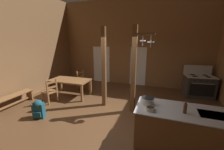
# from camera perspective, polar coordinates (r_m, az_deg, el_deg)

# --- Properties ---
(ground_plane) EXTENTS (8.56, 8.37, 0.10)m
(ground_plane) POSITION_cam_1_polar(r_m,az_deg,el_deg) (4.57, -2.77, -18.17)
(ground_plane) COLOR brown
(wall_back) EXTENTS (8.56, 0.14, 4.50)m
(wall_back) POSITION_cam_1_polar(r_m,az_deg,el_deg) (7.58, 8.19, 12.86)
(wall_back) COLOR brown
(wall_back) RESTS_ON ground_plane
(wall_left) EXTENTS (0.14, 8.37, 4.50)m
(wall_left) POSITION_cam_1_polar(r_m,az_deg,el_deg) (6.50, -38.03, 9.93)
(wall_left) COLOR brown
(wall_left) RESTS_ON ground_plane
(glazed_door_back_left) EXTENTS (1.00, 0.01, 2.05)m
(glazed_door_back_left) POSITION_cam_1_polar(r_m,az_deg,el_deg) (8.15, -4.38, 4.36)
(glazed_door_back_left) COLOR white
(glazed_door_back_left) RESTS_ON ground_plane
(glazed_panel_back_right) EXTENTS (0.84, 0.01, 2.05)m
(glazed_panel_back_right) POSITION_cam_1_polar(r_m,az_deg,el_deg) (7.57, 10.64, 3.41)
(glazed_panel_back_right) COLOR white
(glazed_panel_back_right) RESTS_ON ground_plane
(kitchen_island) EXTENTS (2.17, 0.99, 0.91)m
(kitchen_island) POSITION_cam_1_polar(r_m,az_deg,el_deg) (3.70, 27.69, -19.20)
(kitchen_island) COLOR brown
(kitchen_island) RESTS_ON ground_plane
(stove_range) EXTENTS (1.23, 0.93, 1.32)m
(stove_range) POSITION_cam_1_polar(r_m,az_deg,el_deg) (7.08, 32.07, -3.79)
(stove_range) COLOR #313131
(stove_range) RESTS_ON ground_plane
(support_post_with_pot_rack) EXTENTS (0.67, 0.21, 2.85)m
(support_post_with_pot_rack) POSITION_cam_1_polar(r_m,az_deg,el_deg) (4.49, 9.35, 2.82)
(support_post_with_pot_rack) COLOR brown
(support_post_with_pot_rack) RESTS_ON ground_plane
(support_post_center) EXTENTS (0.14, 0.14, 2.85)m
(support_post_center) POSITION_cam_1_polar(r_m,az_deg,el_deg) (4.97, -3.33, 2.87)
(support_post_center) COLOR brown
(support_post_center) RESTS_ON ground_plane
(dining_table) EXTENTS (1.72, 0.94, 0.74)m
(dining_table) POSITION_cam_1_polar(r_m,az_deg,el_deg) (6.30, -16.99, -2.59)
(dining_table) COLOR brown
(dining_table) RESTS_ON ground_plane
(ladderback_chair_near_window) EXTENTS (0.55, 0.55, 0.95)m
(ladderback_chair_near_window) POSITION_cam_1_polar(r_m,az_deg,el_deg) (5.95, -24.02, -6.21)
(ladderback_chair_near_window) COLOR olive
(ladderback_chair_near_window) RESTS_ON ground_plane
(ladderback_chair_by_post) EXTENTS (0.56, 0.56, 0.95)m
(ladderback_chair_by_post) POSITION_cam_1_polar(r_m,az_deg,el_deg) (7.01, -12.10, -2.33)
(ladderback_chair_by_post) COLOR olive
(ladderback_chair_by_post) RESTS_ON ground_plane
(bench_along_left_wall) EXTENTS (0.37, 1.52, 0.44)m
(bench_along_left_wall) POSITION_cam_1_polar(r_m,az_deg,el_deg) (6.30, -35.76, -8.02)
(bench_along_left_wall) COLOR brown
(bench_along_left_wall) RESTS_ON ground_plane
(backpack) EXTENTS (0.38, 0.37, 0.60)m
(backpack) POSITION_cam_1_polar(r_m,az_deg,el_deg) (5.02, -28.03, -12.09)
(backpack) COLOR #194756
(backpack) RESTS_ON ground_plane
(stockpot_on_counter) EXTENTS (0.35, 0.28, 0.17)m
(stockpot_on_counter) POSITION_cam_1_polar(r_m,az_deg,el_deg) (3.46, 14.56, -10.17)
(stockpot_on_counter) COLOR #B7BABF
(stockpot_on_counter) RESTS_ON kitchen_island
(mixing_bowl_on_counter) EXTENTS (0.21, 0.21, 0.07)m
(mixing_bowl_on_counter) POSITION_cam_1_polar(r_m,az_deg,el_deg) (3.21, 15.60, -13.21)
(mixing_bowl_on_counter) COLOR #B2A893
(mixing_bowl_on_counter) RESTS_ON kitchen_island
(bottle_tall_on_counter) EXTENTS (0.07, 0.07, 0.28)m
(bottle_tall_on_counter) POSITION_cam_1_polar(r_m,az_deg,el_deg) (3.33, 27.90, -11.95)
(bottle_tall_on_counter) COLOR #56331E
(bottle_tall_on_counter) RESTS_ON kitchen_island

